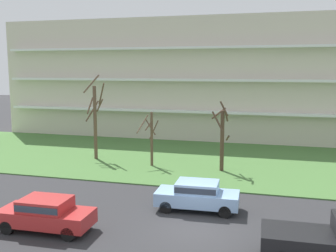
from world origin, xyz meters
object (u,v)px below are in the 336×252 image
(tree_center, at_px, (222,137))
(tree_far_left, at_px, (95,118))
(sedan_red_near_left, at_px, (46,213))
(sedan_blue_center_left, at_px, (197,194))
(tree_left, at_px, (151,137))

(tree_center, bearing_deg, tree_far_left, 173.15)
(tree_far_left, bearing_deg, sedan_red_near_left, -73.50)
(sedan_red_near_left, distance_m, sedan_blue_center_left, 7.75)
(tree_far_left, relative_size, sedan_blue_center_left, 1.58)
(tree_center, distance_m, sedan_blue_center_left, 8.49)
(sedan_red_near_left, bearing_deg, tree_center, 61.41)
(sedan_red_near_left, xyz_separation_m, sedan_blue_center_left, (6.30, 4.50, 0.00))
(tree_left, bearing_deg, tree_center, -1.61)
(tree_far_left, relative_size, tree_left, 1.66)
(tree_far_left, distance_m, tree_center, 10.81)
(sedan_blue_center_left, bearing_deg, tree_center, -93.91)
(sedan_blue_center_left, bearing_deg, tree_left, -60.49)
(tree_left, xyz_separation_m, sedan_blue_center_left, (5.28, -8.46, -1.48))
(tree_center, bearing_deg, tree_left, 178.39)
(tree_far_left, bearing_deg, tree_center, -6.85)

